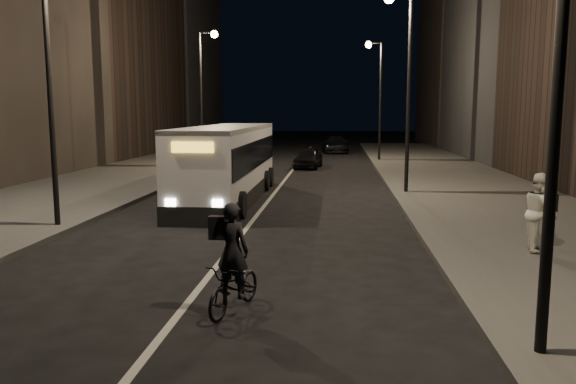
% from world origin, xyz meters
% --- Properties ---
extents(ground, '(180.00, 180.00, 0.00)m').
position_xyz_m(ground, '(0.00, 0.00, 0.00)').
color(ground, black).
rests_on(ground, ground).
extents(sidewalk_right, '(7.00, 70.00, 0.16)m').
position_xyz_m(sidewalk_right, '(8.50, 14.00, 0.08)').
color(sidewalk_right, '#3C3C39').
rests_on(sidewalk_right, ground).
extents(sidewalk_left, '(7.00, 70.00, 0.16)m').
position_xyz_m(sidewalk_left, '(-8.50, 14.00, 0.08)').
color(sidewalk_left, '#3C3C39').
rests_on(sidewalk_left, ground).
extents(building_row_right, '(8.00, 61.00, 21.00)m').
position_xyz_m(building_row_right, '(16.00, 27.50, 10.50)').
color(building_row_right, black).
rests_on(building_row_right, ground).
extents(building_row_left, '(8.00, 61.00, 22.00)m').
position_xyz_m(building_row_left, '(-16.00, 28.50, 11.00)').
color(building_row_left, black).
rests_on(building_row_left, ground).
extents(streetlight_right_mid, '(1.20, 0.44, 8.12)m').
position_xyz_m(streetlight_right_mid, '(5.33, 12.00, 5.36)').
color(streetlight_right_mid, black).
rests_on(streetlight_right_mid, sidewalk_right).
extents(streetlight_right_far, '(1.20, 0.44, 8.12)m').
position_xyz_m(streetlight_right_far, '(5.33, 28.00, 5.36)').
color(streetlight_right_far, black).
rests_on(streetlight_right_far, sidewalk_right).
extents(streetlight_left_near, '(1.20, 0.44, 8.12)m').
position_xyz_m(streetlight_left_near, '(-5.33, 4.00, 5.36)').
color(streetlight_left_near, black).
rests_on(streetlight_left_near, sidewalk_left).
extents(streetlight_left_far, '(1.20, 0.44, 8.12)m').
position_xyz_m(streetlight_left_far, '(-5.33, 22.00, 5.36)').
color(streetlight_left_far, black).
rests_on(streetlight_left_far, sidewalk_left).
extents(city_bus, '(2.61, 10.94, 2.94)m').
position_xyz_m(city_bus, '(-1.61, 10.07, 1.60)').
color(city_bus, silver).
rests_on(city_bus, ground).
extents(cyclist_on_bicycle, '(1.10, 1.83, 1.99)m').
position_xyz_m(cyclist_on_bicycle, '(0.95, -2.44, 0.66)').
color(cyclist_on_bicycle, black).
rests_on(cyclist_on_bicycle, ground).
extents(pedestrian_woman, '(0.85, 1.02, 1.90)m').
position_xyz_m(pedestrian_woman, '(7.60, 2.00, 1.11)').
color(pedestrian_woman, silver).
rests_on(pedestrian_woman, sidewalk_right).
extents(car_near, '(1.89, 3.89, 1.28)m').
position_xyz_m(car_near, '(0.86, 23.25, 0.64)').
color(car_near, black).
rests_on(car_near, ground).
extents(car_mid, '(2.06, 4.60, 1.47)m').
position_xyz_m(car_mid, '(-3.60, 23.13, 0.73)').
color(car_mid, '#333335').
rests_on(car_mid, ground).
extents(car_far, '(2.50, 5.16, 1.45)m').
position_xyz_m(car_far, '(2.47, 36.76, 0.72)').
color(car_far, black).
rests_on(car_far, ground).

